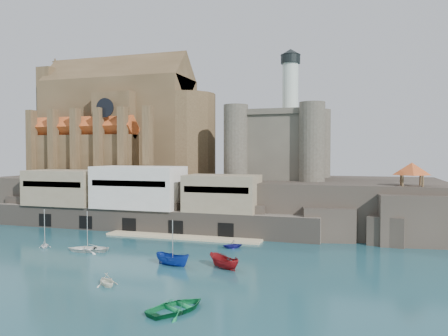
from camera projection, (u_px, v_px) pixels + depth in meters
name	position (u px, v px, depth m)	size (l,w,h in m)	color
ground	(122.00, 259.00, 64.49)	(300.00, 300.00, 0.00)	#184550
promontory	(210.00, 199.00, 101.88)	(100.00, 36.00, 10.00)	#2B2520
quay	(137.00, 200.00, 89.34)	(70.00, 12.00, 13.05)	#6B6156
church	(124.00, 128.00, 110.88)	(47.00, 25.93, 30.51)	brown
castle_keep	(280.00, 142.00, 98.12)	(21.20, 21.20, 29.30)	#4A453A
rock_outcrop	(411.00, 220.00, 76.27)	(14.50, 10.50, 8.70)	#2B2520
pavilion	(412.00, 170.00, 76.12)	(6.40, 6.40, 5.40)	brown
boat_1	(107.00, 285.00, 51.87)	(2.96, 1.81, 3.43)	white
boat_2	(173.00, 265.00, 61.21)	(2.10, 2.16, 5.59)	#1336A0
boat_3	(177.00, 311.00, 43.58)	(4.66, 1.35, 6.53)	#138345
boat_4	(45.00, 248.00, 72.66)	(2.34, 1.43, 2.71)	white
boat_5	(223.00, 268.00, 59.76)	(2.08, 2.13, 5.52)	maroon
boat_6	(88.00, 251.00, 70.06)	(4.67, 1.35, 6.54)	white
boat_7	(233.00, 248.00, 72.29)	(2.84, 1.73, 3.29)	navy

